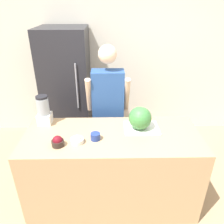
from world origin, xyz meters
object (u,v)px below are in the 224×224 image
at_px(blender, 44,111).
at_px(bowl_cherries, 58,142).
at_px(refrigerator, 67,89).
at_px(bowl_small_blue, 95,136).
at_px(person, 108,109).
at_px(bowl_cream, 77,140).
at_px(watermelon, 140,118).

bearing_deg(blender, bowl_cherries, -62.04).
xyz_separation_m(refrigerator, bowl_small_blue, (0.51, -1.38, 0.03)).
relative_size(person, bowl_cream, 13.36).
xyz_separation_m(refrigerator, watermelon, (0.98, -1.19, 0.13)).
bearing_deg(bowl_cherries, person, 59.63).
height_order(bowl_small_blue, blender, blender).
xyz_separation_m(refrigerator, bowl_cream, (0.33, -1.43, 0.03)).
bearing_deg(person, watermelon, -57.59).
bearing_deg(watermelon, blender, 172.04).
bearing_deg(bowl_small_blue, bowl_cream, -163.55).
bearing_deg(refrigerator, watermelon, -50.58).
distance_m(bowl_cherries, bowl_small_blue, 0.37).
height_order(bowl_cream, blender, blender).
distance_m(bowl_small_blue, blender, 0.69).
bearing_deg(person, bowl_cherries, -120.37).
relative_size(bowl_cherries, blender, 0.36).
bearing_deg(bowl_small_blue, watermelon, 22.20).
xyz_separation_m(person, bowl_cream, (-0.30, -0.78, 0.06)).
height_order(refrigerator, person, refrigerator).
relative_size(refrigerator, bowl_small_blue, 18.92).
relative_size(person, bowl_small_blue, 17.66).
xyz_separation_m(person, watermelon, (0.34, -0.54, 0.16)).
xyz_separation_m(bowl_cream, bowl_small_blue, (0.18, 0.05, 0.00)).
bearing_deg(bowl_cream, refrigerator, 103.01).
distance_m(bowl_cream, blender, 0.58).
height_order(watermelon, blender, blender).
height_order(refrigerator, bowl_small_blue, refrigerator).
height_order(watermelon, bowl_cream, watermelon).
bearing_deg(bowl_small_blue, refrigerator, 110.20).
relative_size(watermelon, blender, 0.73).
height_order(bowl_cherries, blender, blender).
xyz_separation_m(refrigerator, person, (0.64, -0.65, -0.03)).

